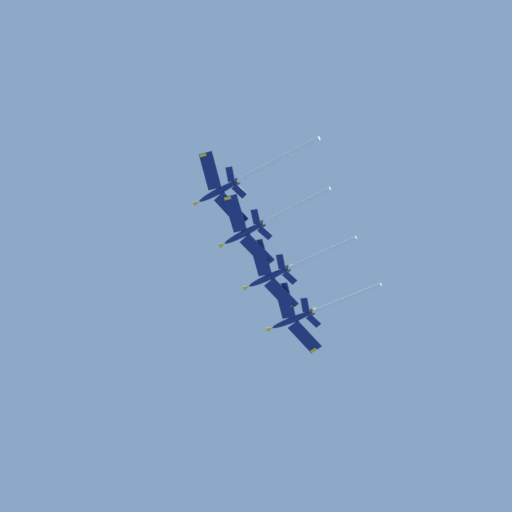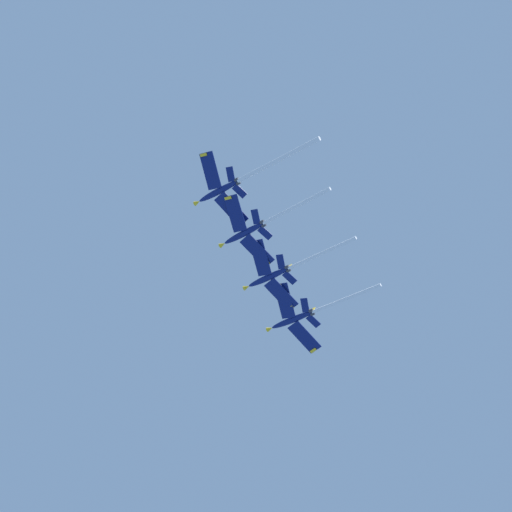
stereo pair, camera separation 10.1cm
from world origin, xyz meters
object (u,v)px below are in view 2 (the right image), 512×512
jet_far_left (240,180)px  jet_centre (280,272)px  jet_inner_right (303,316)px  jet_inner_left (257,227)px

jet_far_left → jet_centre: bearing=-21.0°
jet_centre → jet_inner_right: (11.24, -5.38, 0.41)m
jet_centre → jet_inner_right: bearing=-25.6°
jet_centre → jet_inner_right: size_ratio=0.99×
jet_inner_right → jet_far_left: bearing=157.5°
jet_centre → jet_inner_right: jet_inner_right is taller
jet_far_left → jet_inner_left: bearing=-17.6°
jet_far_left → jet_centre: jet_far_left is taller
jet_far_left → jet_inner_left: jet_far_left is taller
jet_inner_left → jet_centre: size_ratio=1.00×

